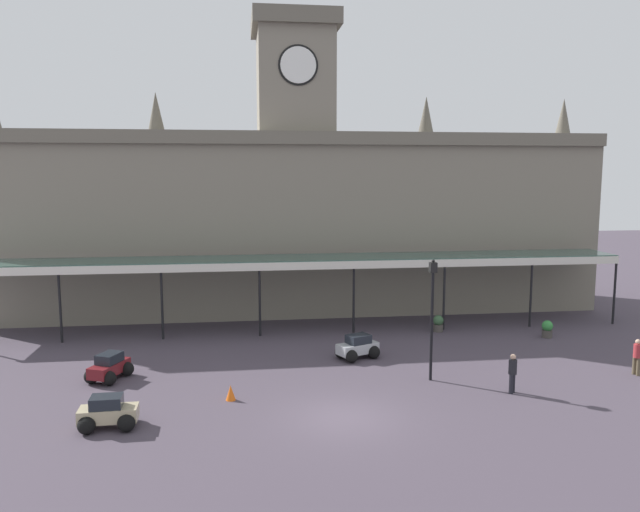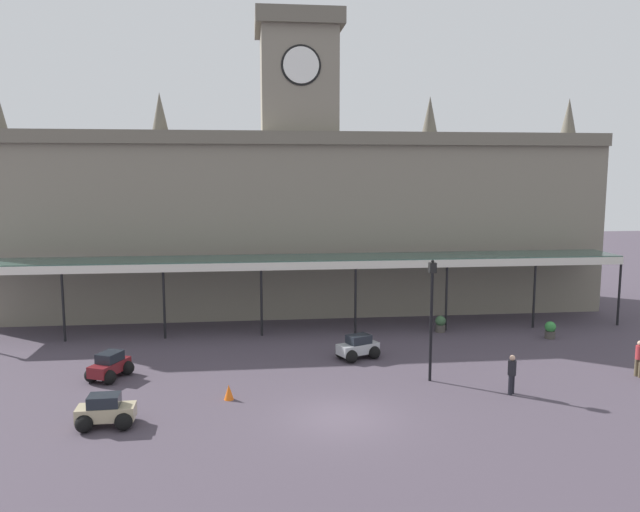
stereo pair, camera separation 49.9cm
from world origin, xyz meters
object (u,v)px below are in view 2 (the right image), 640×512
object	(u,v)px
pedestrian_crossing_forecourt	(512,373)
pedestrian_near_entrance	(639,357)
car_beige_sedan	(106,413)
car_maroon_sedan	(110,367)
car_silver_sedan	(358,349)
planter_forecourt_centre	(550,330)
traffic_cone	(229,392)
victorian_lamppost	(432,307)
planter_near_kerb	(440,324)

from	to	relation	value
pedestrian_crossing_forecourt	pedestrian_near_entrance	bearing A→B (deg)	12.56
car_beige_sedan	pedestrian_near_entrance	size ratio (longest dim) A/B	1.24
car_beige_sedan	car_maroon_sedan	xyz separation A→B (m)	(-1.04, 5.45, 0.00)
car_silver_sedan	planter_forecourt_centre	xyz separation A→B (m)	(11.27, 2.50, -0.01)
car_silver_sedan	traffic_cone	size ratio (longest dim) A/B	3.59
victorian_lamppost	planter_forecourt_centre	world-z (taller)	victorian_lamppost
victorian_lamppost	planter_forecourt_centre	bearing A→B (deg)	35.23
planter_forecourt_centre	pedestrian_crossing_forecourt	bearing A→B (deg)	-125.48
car_beige_sedan	traffic_cone	distance (m)	4.87
car_silver_sedan	planter_forecourt_centre	size ratio (longest dim) A/B	2.32
planter_near_kerb	victorian_lamppost	bearing A→B (deg)	-110.44
victorian_lamppost	traffic_cone	world-z (taller)	victorian_lamppost
car_maroon_sedan	victorian_lamppost	size ratio (longest dim) A/B	0.41
car_beige_sedan	victorian_lamppost	size ratio (longest dim) A/B	0.38
car_maroon_sedan	planter_forecourt_centre	size ratio (longest dim) A/B	2.32
pedestrian_near_entrance	traffic_cone	world-z (taller)	pedestrian_near_entrance
car_beige_sedan	planter_near_kerb	distance (m)	19.94
car_maroon_sedan	planter_near_kerb	world-z (taller)	car_maroon_sedan
car_maroon_sedan	planter_near_kerb	xyz separation A→B (m)	(17.19, 6.25, -0.01)
pedestrian_near_entrance	planter_forecourt_centre	bearing A→B (deg)	96.93
victorian_lamppost	planter_near_kerb	xyz separation A→B (m)	(3.05, 8.18, -2.84)
pedestrian_crossing_forecourt	traffic_cone	world-z (taller)	pedestrian_crossing_forecourt
pedestrian_near_entrance	traffic_cone	bearing A→B (deg)	-177.60
planter_forecourt_centre	car_maroon_sedan	bearing A→B (deg)	-169.57
planter_near_kerb	car_silver_sedan	bearing A→B (deg)	-141.07
car_beige_sedan	victorian_lamppost	xyz separation A→B (m)	(13.10, 3.51, 2.82)
pedestrian_near_entrance	victorian_lamppost	bearing A→B (deg)	176.72
car_maroon_sedan	pedestrian_near_entrance	world-z (taller)	pedestrian_near_entrance
victorian_lamppost	planter_near_kerb	world-z (taller)	victorian_lamppost
traffic_cone	planter_near_kerb	size ratio (longest dim) A/B	0.65
car_silver_sedan	car_maroon_sedan	world-z (taller)	same
pedestrian_crossing_forecourt	traffic_cone	distance (m)	11.68
traffic_cone	planter_forecourt_centre	bearing A→B (deg)	23.09
car_silver_sedan	traffic_cone	distance (m)	7.91
car_silver_sedan	traffic_cone	xyz separation A→B (m)	(-6.18, -4.94, -0.19)
car_maroon_sedan	victorian_lamppost	distance (m)	14.55
pedestrian_near_entrance	pedestrian_crossing_forecourt	distance (m)	6.78
pedestrian_crossing_forecourt	planter_near_kerb	bearing A→B (deg)	89.01
pedestrian_crossing_forecourt	planter_near_kerb	distance (m)	10.21
car_beige_sedan	car_maroon_sedan	size ratio (longest dim) A/B	0.93
car_beige_sedan	planter_forecourt_centre	bearing A→B (deg)	23.89
car_silver_sedan	pedestrian_crossing_forecourt	distance (m)	7.87
car_maroon_sedan	pedestrian_crossing_forecourt	size ratio (longest dim) A/B	1.34
traffic_cone	planter_forecourt_centre	world-z (taller)	planter_forecourt_centre
car_beige_sedan	car_silver_sedan	xyz separation A→B (m)	(10.51, 7.15, 0.00)
car_silver_sedan	planter_forecourt_centre	distance (m)	11.55
car_silver_sedan	pedestrian_crossing_forecourt	size ratio (longest dim) A/B	1.34
planter_near_kerb	traffic_cone	bearing A→B (deg)	-141.22
pedestrian_near_entrance	planter_near_kerb	xyz separation A→B (m)	(-6.45, 8.73, -0.42)
car_silver_sedan	pedestrian_crossing_forecourt	bearing A→B (deg)	-45.97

